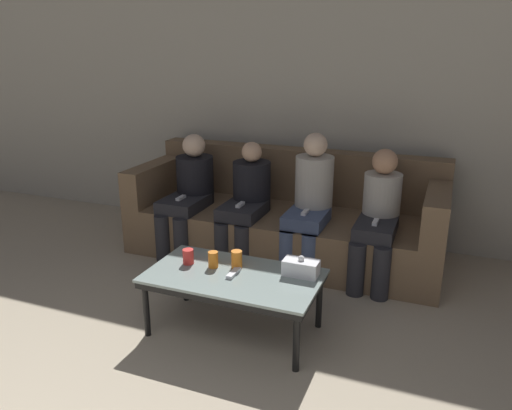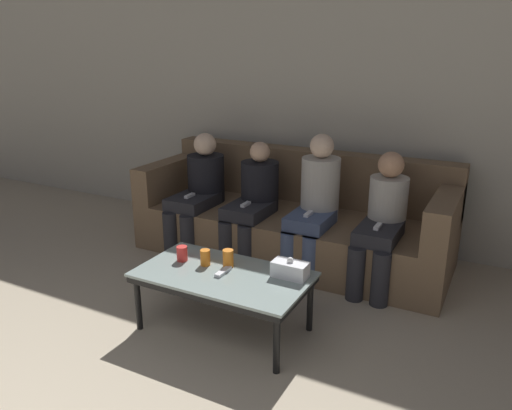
# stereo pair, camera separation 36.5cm
# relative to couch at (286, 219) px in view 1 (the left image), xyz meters

# --- Properties ---
(wall_back) EXTENTS (12.00, 0.06, 2.60)m
(wall_back) POSITION_rel_couch_xyz_m (0.00, 0.55, 0.99)
(wall_back) COLOR #B7B2A3
(wall_back) RESTS_ON ground_plane
(couch) EXTENTS (2.66, 0.98, 0.88)m
(couch) POSITION_rel_couch_xyz_m (0.00, 0.00, 0.00)
(couch) COLOR brown
(couch) RESTS_ON ground_plane
(coffee_table) EXTENTS (1.09, 0.60, 0.40)m
(coffee_table) POSITION_rel_couch_xyz_m (0.10, -1.36, 0.05)
(coffee_table) COLOR #8C9E99
(coffee_table) RESTS_ON ground_plane
(cup_near_left) EXTENTS (0.06, 0.06, 0.11)m
(cup_near_left) POSITION_rel_couch_xyz_m (-0.06, -1.31, 0.15)
(cup_near_left) COLOR orange
(cup_near_left) RESTS_ON coffee_table
(cup_near_right) EXTENTS (0.07, 0.07, 0.12)m
(cup_near_right) POSITION_rel_couch_xyz_m (0.08, -1.26, 0.15)
(cup_near_right) COLOR orange
(cup_near_right) RESTS_ON coffee_table
(cup_far_center) EXTENTS (0.07, 0.07, 0.10)m
(cup_far_center) POSITION_rel_couch_xyz_m (-0.24, -1.32, 0.14)
(cup_far_center) COLOR red
(cup_far_center) RESTS_ON coffee_table
(tissue_box) EXTENTS (0.22, 0.12, 0.13)m
(tissue_box) POSITION_rel_couch_xyz_m (0.50, -1.21, 0.15)
(tissue_box) COLOR white
(tissue_box) RESTS_ON coffee_table
(game_remote) EXTENTS (0.04, 0.15, 0.02)m
(game_remote) POSITION_rel_couch_xyz_m (0.10, -1.36, 0.10)
(game_remote) COLOR white
(game_remote) RESTS_ON coffee_table
(seated_person_left_end) EXTENTS (0.33, 0.67, 1.03)m
(seated_person_left_end) POSITION_rel_couch_xyz_m (-0.82, -0.23, 0.24)
(seated_person_left_end) COLOR #28282D
(seated_person_left_end) RESTS_ON ground_plane
(seated_person_mid_left) EXTENTS (0.32, 0.65, 1.00)m
(seated_person_mid_left) POSITION_rel_couch_xyz_m (-0.27, -0.23, 0.22)
(seated_person_mid_left) COLOR #28282D
(seated_person_mid_left) RESTS_ON ground_plane
(seated_person_mid_right) EXTENTS (0.31, 0.62, 1.11)m
(seated_person_mid_right) POSITION_rel_couch_xyz_m (0.27, -0.22, 0.27)
(seated_person_mid_right) COLOR #47567A
(seated_person_mid_right) RESTS_ON ground_plane
(seated_person_right_end) EXTENTS (0.31, 0.66, 1.02)m
(seated_person_right_end) POSITION_rel_couch_xyz_m (0.82, -0.25, 0.23)
(seated_person_right_end) COLOR #28282D
(seated_person_right_end) RESTS_ON ground_plane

